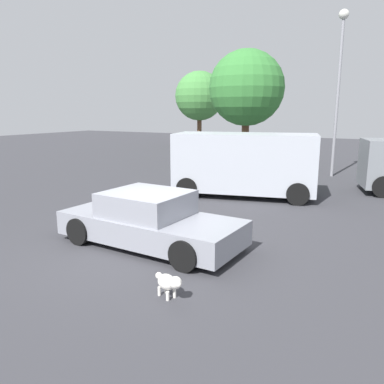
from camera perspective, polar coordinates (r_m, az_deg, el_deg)
ground_plane at (r=8.96m, az=-6.58°, el=-8.19°), size 80.00×80.00×0.00m
sedan_foreground at (r=8.92m, az=-6.36°, el=-4.33°), size 4.42×2.07×1.27m
dog at (r=6.55m, az=-3.50°, el=-13.36°), size 0.61×0.37×0.44m
van_white at (r=14.05m, az=7.91°, el=4.34°), size 5.36×3.18×2.29m
pedestrian at (r=16.35m, az=15.30°, el=4.31°), size 0.33×0.56×1.70m
light_post_near at (r=19.46m, az=21.24°, el=16.83°), size 0.44×0.44×7.51m
tree_back_left at (r=22.87m, az=8.16°, el=15.12°), size 4.32×4.32×6.55m
tree_back_center at (r=34.82m, az=1.13°, el=14.16°), size 4.31×4.31×6.56m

